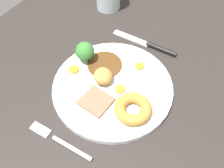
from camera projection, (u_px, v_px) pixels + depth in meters
The scene contains 12 objects.
dining_table at pixel (111, 92), 64.96cm from camera, with size 120.00×84.00×3.60cm, color #2B2623.
dinner_plate at pixel (112, 88), 62.62cm from camera, with size 28.33×28.33×1.40cm, color white.
gravy_pool at pixel (105, 65), 65.89cm from camera, with size 8.64×8.64×0.30cm, color #563819.
meat_slice_main at pixel (97, 102), 59.06cm from camera, with size 6.45×6.08×0.80cm, color #9E664C.
yorkshire_pudding at pixel (133, 109), 57.02cm from camera, with size 8.19×8.19×2.48cm, color #C68938.
roast_potato_left at pixel (104, 76), 61.74cm from camera, with size 4.39×4.73×3.53cm, color #BC8C42.
carrot_coin_front at pixel (139, 66), 65.45cm from camera, with size 2.28×2.28×0.50cm, color orange.
carrot_coin_back at pixel (121, 88), 61.43cm from camera, with size 2.29×2.29×0.54cm, color orange.
carrot_coin_side at pixel (74, 70), 64.80cm from camera, with size 2.54×2.54×0.51cm, color orange.
broccoli_floret at pixel (85, 51), 64.42cm from camera, with size 4.65×4.65×5.56cm.
fork at pixel (59, 140), 55.08cm from camera, with size 2.30×15.31×0.90cm.
knife at pixel (150, 45), 71.45cm from camera, with size 2.59×18.55×1.20cm.
Camera 1 is at (-30.57, -20.76, 55.26)cm, focal length 42.58 mm.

